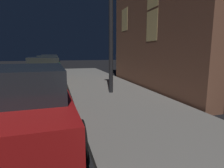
% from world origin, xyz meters
% --- Properties ---
extents(car_red, '(2.12, 4.37, 1.43)m').
position_xyz_m(car_red, '(2.85, 3.74, 0.71)').
color(car_red, maroon).
rests_on(car_red, ground).
extents(car_yellow_cab, '(2.13, 4.19, 1.43)m').
position_xyz_m(car_yellow_cab, '(2.85, 10.66, 0.70)').
color(car_yellow_cab, gold).
rests_on(car_yellow_cab, ground).
extents(car_green, '(2.13, 4.26, 1.43)m').
position_xyz_m(car_green, '(2.85, 16.23, 0.71)').
color(car_green, '#19592D').
rests_on(car_green, ground).
extents(car_black, '(2.27, 4.24, 1.43)m').
position_xyz_m(car_black, '(2.85, 22.91, 0.70)').
color(car_black, black).
rests_on(car_black, ground).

